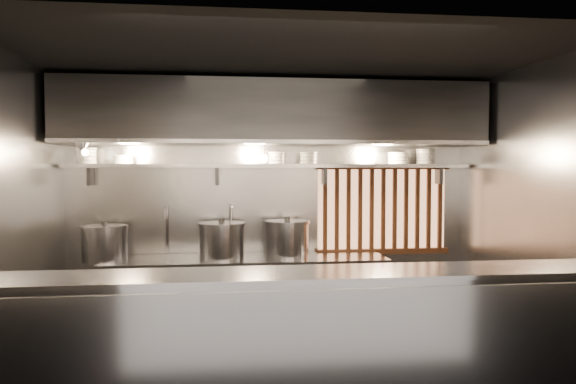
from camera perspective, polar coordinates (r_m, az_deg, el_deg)
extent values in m
plane|color=black|center=(5.22, -0.18, -18.43)|extent=(4.50, 4.50, 0.00)
plane|color=black|center=(4.96, -0.18, 13.39)|extent=(4.50, 4.50, 0.00)
plane|color=gray|center=(6.38, -1.80, -1.65)|extent=(4.50, 0.00, 4.50)
plane|color=gray|center=(5.13, -26.01, -2.94)|extent=(0.00, 3.00, 3.00)
plane|color=gray|center=(5.62, 23.25, -2.43)|extent=(0.00, 3.00, 3.00)
cube|color=#96969B|center=(4.14, 1.46, -16.01)|extent=(4.50, 0.50, 1.10)
cube|color=#939399|center=(3.90, 2.05, -17.21)|extent=(4.50, 0.02, 1.01)
cube|color=#96969B|center=(4.00, 1.47, -8.31)|extent=(4.50, 0.56, 0.03)
cube|color=#96969B|center=(6.14, -4.30, -10.81)|extent=(3.00, 0.70, 0.90)
cube|color=#96969B|center=(6.18, -1.65, 2.67)|extent=(4.40, 0.34, 0.04)
cube|color=#2D2D30|center=(5.99, -1.46, 7.90)|extent=(4.40, 0.80, 0.65)
cube|color=#96969B|center=(5.57, -1.05, 5.15)|extent=(4.40, 0.03, 0.04)
cube|color=#FFAE72|center=(6.61, 9.52, -1.71)|extent=(1.50, 0.02, 0.92)
cube|color=brown|center=(6.54, 9.68, 2.55)|extent=(1.56, 0.06, 0.06)
cube|color=brown|center=(6.61, 9.61, -5.98)|extent=(1.56, 0.06, 0.06)
cube|color=brown|center=(6.40, 3.78, -1.82)|extent=(0.04, 0.04, 0.92)
cube|color=brown|center=(6.42, 4.98, -1.80)|extent=(0.04, 0.04, 0.92)
cube|color=brown|center=(6.45, 6.16, -1.79)|extent=(0.04, 0.04, 0.92)
cube|color=brown|center=(6.49, 7.34, -1.77)|extent=(0.04, 0.04, 0.92)
cube|color=brown|center=(6.52, 8.50, -1.76)|extent=(0.04, 0.04, 0.92)
cube|color=brown|center=(6.56, 9.65, -1.74)|extent=(0.04, 0.04, 0.92)
cube|color=brown|center=(6.60, 10.78, -1.72)|extent=(0.04, 0.04, 0.92)
cube|color=brown|center=(6.64, 11.90, -1.70)|extent=(0.04, 0.04, 0.92)
cube|color=brown|center=(6.69, 13.01, -1.69)|extent=(0.04, 0.04, 0.92)
cube|color=brown|center=(6.74, 14.10, -1.67)|extent=(0.04, 0.04, 0.92)
cube|color=brown|center=(6.79, 15.17, -1.65)|extent=(0.05, 0.04, 0.92)
cylinder|color=silver|center=(6.35, -12.17, -3.63)|extent=(0.03, 0.03, 0.48)
sphere|color=silver|center=(6.32, -12.19, -1.47)|extent=(0.04, 0.04, 0.04)
cylinder|color=silver|center=(6.19, -12.30, -1.55)|extent=(0.03, 0.26, 0.03)
sphere|color=silver|center=(6.07, -12.41, -1.64)|extent=(0.04, 0.04, 0.04)
cylinder|color=silver|center=(6.07, -12.41, -2.30)|extent=(0.03, 0.03, 0.14)
cylinder|color=silver|center=(6.32, -5.83, -3.61)|extent=(0.03, 0.03, 0.48)
sphere|color=silver|center=(6.30, -5.84, -1.44)|extent=(0.04, 0.04, 0.04)
cylinder|color=silver|center=(6.17, -5.81, -1.52)|extent=(0.03, 0.26, 0.03)
sphere|color=silver|center=(6.04, -5.79, -1.61)|extent=(0.04, 0.04, 0.04)
cylinder|color=silver|center=(6.05, -5.78, -2.27)|extent=(0.03, 0.03, 0.14)
cone|color=#96969B|center=(5.84, -20.16, 4.39)|extent=(0.25, 0.27, 0.20)
sphere|color=#FFE0B2|center=(5.81, -19.91, 3.81)|extent=(0.07, 0.07, 0.07)
cylinder|color=#2D2D30|center=(5.94, -19.95, 5.13)|extent=(0.02, 0.22, 0.02)
cylinder|color=#2D2D30|center=(6.05, -2.49, 4.19)|extent=(0.01, 0.01, 0.12)
sphere|color=#FFE0B2|center=(6.05, -2.49, 3.43)|extent=(0.09, 0.09, 0.09)
cylinder|color=#96969B|center=(6.09, -18.12, -5.11)|extent=(0.60, 0.60, 0.34)
cylinder|color=#96969B|center=(6.07, -18.14, -3.39)|extent=(0.64, 0.64, 0.03)
cylinder|color=#2D2D30|center=(6.07, -18.14, -3.06)|extent=(0.06, 0.06, 0.04)
cylinder|color=#96969B|center=(6.00, -6.75, -5.06)|extent=(0.57, 0.57, 0.35)
cylinder|color=#96969B|center=(5.97, -6.76, -3.25)|extent=(0.61, 0.61, 0.03)
cylinder|color=#2D2D30|center=(5.97, -6.76, -2.92)|extent=(0.06, 0.06, 0.04)
cylinder|color=#96969B|center=(6.07, -0.08, -4.89)|extent=(0.46, 0.46, 0.36)
cylinder|color=#96969B|center=(6.05, -0.08, -3.06)|extent=(0.49, 0.49, 0.03)
cylinder|color=#2D2D30|center=(6.05, -0.08, -2.73)|extent=(0.06, 0.06, 0.04)
cylinder|color=silver|center=(6.31, -19.79, 2.88)|extent=(0.20, 0.20, 0.03)
cylinder|color=silver|center=(6.31, -19.79, 3.23)|extent=(0.20, 0.20, 0.03)
cylinder|color=silver|center=(6.31, -19.80, 3.57)|extent=(0.20, 0.20, 0.03)
cylinder|color=silver|center=(6.31, -19.80, 3.92)|extent=(0.20, 0.20, 0.03)
cylinder|color=silver|center=(6.31, -19.81, 4.17)|extent=(0.22, 0.22, 0.01)
cylinder|color=silver|center=(6.23, -16.34, 2.94)|extent=(0.21, 0.21, 0.03)
cylinder|color=silver|center=(6.23, -16.34, 3.29)|extent=(0.21, 0.21, 0.03)
cylinder|color=silver|center=(6.23, -16.35, 3.54)|extent=(0.22, 0.22, 0.01)
cylinder|color=silver|center=(6.19, -1.09, 3.04)|extent=(0.18, 0.18, 0.03)
cylinder|color=silver|center=(6.19, -1.09, 3.40)|extent=(0.18, 0.18, 0.03)
cylinder|color=silver|center=(6.19, -1.09, 3.75)|extent=(0.18, 0.18, 0.03)
cylinder|color=silver|center=(6.19, -1.09, 4.01)|extent=(0.20, 0.20, 0.01)
cylinder|color=silver|center=(6.23, 2.12, 3.04)|extent=(0.19, 0.19, 0.03)
cylinder|color=silver|center=(6.23, 2.12, 3.39)|extent=(0.19, 0.19, 0.03)
cylinder|color=silver|center=(6.23, 2.12, 3.74)|extent=(0.19, 0.19, 0.03)
cylinder|color=silver|center=(6.23, 2.12, 4.00)|extent=(0.21, 0.21, 0.01)
cylinder|color=silver|center=(6.48, 11.13, 2.98)|extent=(0.23, 0.23, 0.03)
cylinder|color=silver|center=(6.48, 11.13, 3.31)|extent=(0.23, 0.23, 0.03)
cylinder|color=silver|center=(6.48, 11.14, 3.65)|extent=(0.23, 0.23, 0.03)
cylinder|color=silver|center=(6.48, 11.14, 3.90)|extent=(0.24, 0.24, 0.01)
cylinder|color=silver|center=(6.58, 13.78, 2.94)|extent=(0.20, 0.20, 0.03)
cylinder|color=silver|center=(6.58, 13.79, 3.27)|extent=(0.20, 0.20, 0.03)
cylinder|color=silver|center=(6.58, 13.79, 3.60)|extent=(0.20, 0.20, 0.03)
cylinder|color=silver|center=(6.59, 13.79, 3.94)|extent=(0.20, 0.20, 0.03)
cylinder|color=silver|center=(6.59, 13.80, 4.18)|extent=(0.22, 0.22, 0.01)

